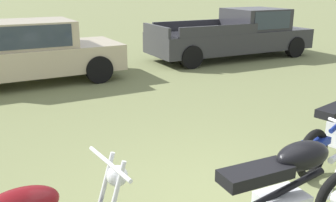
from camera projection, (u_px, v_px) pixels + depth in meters
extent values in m
cylinder|color=silver|center=(101.00, 199.00, 2.88)|extent=(0.27, 0.04, 0.73)
cylinder|color=silver|center=(109.00, 163.00, 2.73)|extent=(0.05, 0.64, 0.03)
sphere|color=silver|center=(117.00, 176.00, 2.80)|extent=(0.16, 0.16, 0.16)
cylinder|color=black|center=(286.00, 189.00, 3.16)|extent=(0.80, 0.16, 0.23)
ellipsoid|color=black|center=(303.00, 156.00, 3.14)|extent=(0.55, 0.33, 0.24)
cube|color=black|center=(256.00, 174.00, 2.96)|extent=(0.63, 0.32, 0.10)
torus|color=black|center=(312.00, 154.00, 4.44)|extent=(0.62, 0.17, 0.62)
cylinder|color=silver|center=(312.00, 154.00, 4.44)|extent=(0.15, 0.12, 0.14)
cube|color=black|center=(336.00, 111.00, 4.60)|extent=(0.63, 0.32, 0.10)
cube|color=navy|center=(316.00, 142.00, 4.44)|extent=(0.38, 0.23, 0.08)
cube|color=#BCAD8C|center=(30.00, 59.00, 8.81)|extent=(4.31, 2.10, 0.60)
cube|color=#BCAD8C|center=(20.00, 34.00, 8.57)|extent=(2.42, 1.77, 0.60)
cube|color=#2D3842|center=(20.00, 33.00, 8.57)|extent=(2.08, 1.77, 0.48)
cylinder|color=black|center=(80.00, 58.00, 10.19)|extent=(0.66, 0.27, 0.64)
cylinder|color=black|center=(99.00, 69.00, 8.82)|extent=(0.66, 0.27, 0.64)
cube|color=#2D2D33|center=(231.00, 40.00, 11.75)|extent=(5.34, 2.31, 0.60)
cube|color=#2D2D33|center=(255.00, 19.00, 11.96)|extent=(1.82, 1.79, 0.64)
cube|color=#2D3842|center=(255.00, 18.00, 11.96)|extent=(1.52, 1.79, 0.52)
cube|color=#2D2D33|center=(190.00, 25.00, 11.91)|extent=(2.58, 0.36, 0.28)
cube|color=#2D2D33|center=(220.00, 30.00, 10.50)|extent=(2.58, 0.36, 0.28)
cube|color=#2D2D33|center=(156.00, 30.00, 10.53)|extent=(0.26, 1.65, 0.28)
cylinder|color=black|center=(260.00, 40.00, 13.33)|extent=(0.66, 0.29, 0.64)
cylinder|color=black|center=(295.00, 47.00, 11.94)|extent=(0.66, 0.29, 0.64)
cylinder|color=black|center=(165.00, 48.00, 11.71)|extent=(0.66, 0.29, 0.64)
cylinder|color=black|center=(191.00, 57.00, 10.31)|extent=(0.66, 0.29, 0.64)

